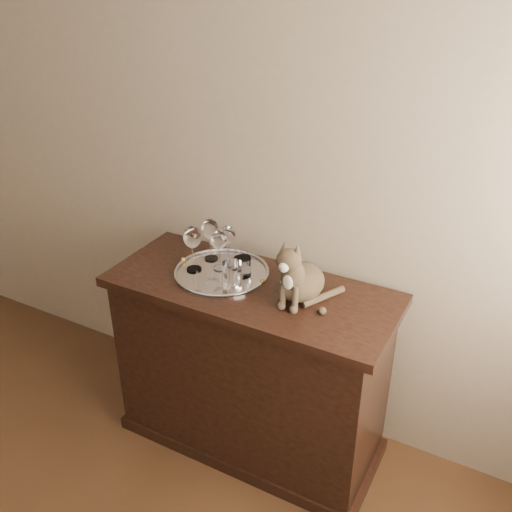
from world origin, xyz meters
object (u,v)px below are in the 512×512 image
at_px(wine_glass_b, 228,245).
at_px(cat, 301,266).
at_px(wine_glass_c, 193,249).
at_px(tumbler_c, 242,267).
at_px(wine_glass_d, 219,250).
at_px(tray, 222,273).
at_px(wine_glass_a, 210,239).
at_px(sideboard, 251,368).
at_px(tumbler_a, 232,273).

bearing_deg(wine_glass_b, cat, -12.68).
distance_m(wine_glass_c, cat, 0.48).
bearing_deg(tumbler_c, wine_glass_d, 177.32).
xyz_separation_m(tray, wine_glass_a, (-0.10, 0.08, 0.10)).
bearing_deg(wine_glass_c, wine_glass_b, 48.25).
height_order(wine_glass_a, tumbler_c, wine_glass_a).
relative_size(wine_glass_c, wine_glass_d, 1.14).
relative_size(sideboard, wine_glass_a, 6.27).
bearing_deg(sideboard, wine_glass_d, 163.48).
height_order(wine_glass_d, cat, cat).
height_order(wine_glass_a, wine_glass_b, wine_glass_a).
xyz_separation_m(wine_glass_c, wine_glass_d, (0.09, 0.06, -0.01)).
bearing_deg(tumbler_c, cat, -5.73).
bearing_deg(wine_glass_c, tumbler_a, -5.52).
bearing_deg(tumbler_a, wine_glass_d, 143.95).
bearing_deg(tumbler_a, wine_glass_a, 144.20).
distance_m(sideboard, wine_glass_a, 0.60).
xyz_separation_m(wine_glass_a, wine_glass_b, (0.09, -0.00, -0.01)).
relative_size(tray, wine_glass_d, 2.25).
bearing_deg(wine_glass_c, tumbler_c, 15.20).
xyz_separation_m(wine_glass_b, tumbler_c, (0.10, -0.06, -0.05)).
height_order(wine_glass_d, tumbler_c, wine_glass_d).
bearing_deg(tray, cat, -1.20).
xyz_separation_m(sideboard, tray, (-0.15, 0.03, 0.43)).
xyz_separation_m(sideboard, wine_glass_b, (-0.17, 0.10, 0.52)).
bearing_deg(tumbler_a, wine_glass_b, 127.00).
bearing_deg(sideboard, wine_glass_a, 157.09).
distance_m(wine_glass_d, tumbler_c, 0.12).
bearing_deg(sideboard, tumbler_a, -157.97).
bearing_deg(wine_glass_d, wine_glass_a, 144.56).
distance_m(wine_glass_b, tumbler_a, 0.17).
distance_m(sideboard, wine_glass_c, 0.60).
xyz_separation_m(wine_glass_a, tumbler_c, (0.19, -0.06, -0.05)).
xyz_separation_m(tray, cat, (0.36, -0.01, 0.14)).
relative_size(wine_glass_b, tumbler_a, 1.92).
bearing_deg(tray, sideboard, -10.20).
bearing_deg(wine_glass_d, wine_glass_c, -145.99).
bearing_deg(wine_glass_b, wine_glass_d, -101.47).
relative_size(wine_glass_b, tumbler_c, 2.17).
bearing_deg(wine_glass_b, sideboard, -32.05).
relative_size(tumbler_a, cat, 0.33).
distance_m(sideboard, tray, 0.46).
xyz_separation_m(wine_glass_b, tumbler_a, (0.10, -0.13, -0.04)).
height_order(sideboard, tray, tray).
bearing_deg(tray, wine_glass_b, 100.50).
bearing_deg(tray, tumbler_a, -32.79).
relative_size(tray, tumbler_a, 4.31).
height_order(sideboard, wine_glass_b, wine_glass_b).
height_order(wine_glass_b, wine_glass_c, wine_glass_c).
relative_size(sideboard, cat, 4.28).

